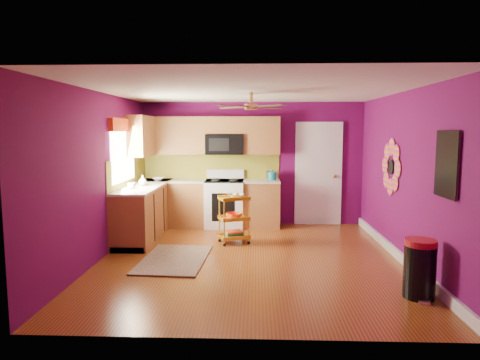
{
  "coord_description": "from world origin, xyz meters",
  "views": [
    {
      "loc": [
        0.08,
        -6.27,
        1.93
      ],
      "look_at": [
        -0.17,
        0.4,
        1.15
      ],
      "focal_mm": 32.0,
      "sensor_mm": 36.0,
      "label": 1
    }
  ],
  "objects": [
    {
      "name": "ceiling_fan",
      "position": [
        0.0,
        0.2,
        2.29
      ],
      "size": [
        1.01,
        1.01,
        0.26
      ],
      "color": "#BF8C3F",
      "rests_on": "ground"
    },
    {
      "name": "left_window",
      "position": [
        -2.22,
        1.05,
        1.74
      ],
      "size": [
        0.08,
        1.35,
        1.08
      ],
      "color": "white",
      "rests_on": "ground"
    },
    {
      "name": "shag_rug",
      "position": [
        -1.14,
        -0.1,
        0.01
      ],
      "size": [
        1.0,
        1.55,
        0.02
      ],
      "primitive_type": "cube",
      "rotation": [
        0.0,
        0.0,
        -0.05
      ],
      "color": "black",
      "rests_on": "ground"
    },
    {
      "name": "panel_door",
      "position": [
        1.35,
        2.47,
        1.02
      ],
      "size": [
        0.95,
        0.11,
        2.15
      ],
      "color": "white",
      "rests_on": "ground"
    },
    {
      "name": "soap_bottle_a",
      "position": [
        -1.97,
        1.34,
        1.02
      ],
      "size": [
        0.08,
        0.08,
        0.17
      ],
      "primitive_type": "imported",
      "color": "#EA3F72",
      "rests_on": "lower_cabinets"
    },
    {
      "name": "electric_range",
      "position": [
        -0.55,
        2.17,
        0.48
      ],
      "size": [
        0.76,
        0.66,
        1.13
      ],
      "color": "white",
      "rests_on": "ground"
    },
    {
      "name": "trash_can",
      "position": [
        1.97,
        -1.42,
        0.34
      ],
      "size": [
        0.43,
        0.44,
        0.69
      ],
      "color": "black",
      "rests_on": "ground"
    },
    {
      "name": "lower_cabinets",
      "position": [
        -1.35,
        1.82,
        0.43
      ],
      "size": [
        2.81,
        2.31,
        0.94
      ],
      "color": "brown",
      "rests_on": "ground"
    },
    {
      "name": "counter_cup",
      "position": [
        -2.04,
        0.86,
        0.99
      ],
      "size": [
        0.13,
        0.13,
        0.1
      ],
      "primitive_type": "imported",
      "color": "white",
      "rests_on": "lower_cabinets"
    },
    {
      "name": "right_wall_art",
      "position": [
        2.23,
        -0.34,
        1.44
      ],
      "size": [
        0.04,
        2.74,
        1.04
      ],
      "color": "black",
      "rests_on": "ground"
    },
    {
      "name": "upper_cabinetry",
      "position": [
        -1.24,
        2.17,
        1.8
      ],
      "size": [
        2.8,
        2.3,
        1.26
      ],
      "color": "brown",
      "rests_on": "ground"
    },
    {
      "name": "counter_dish",
      "position": [
        -1.86,
        2.09,
        0.97
      ],
      "size": [
        0.23,
        0.23,
        0.06
      ],
      "primitive_type": "imported",
      "color": "white",
      "rests_on": "lower_cabinets"
    },
    {
      "name": "room_envelope",
      "position": [
        0.03,
        0.0,
        1.63
      ],
      "size": [
        4.54,
        5.04,
        2.52
      ],
      "color": "#5D0A4D",
      "rests_on": "ground"
    },
    {
      "name": "toaster",
      "position": [
        0.4,
        2.28,
        1.03
      ],
      "size": [
        0.22,
        0.15,
        0.18
      ],
      "primitive_type": "cube",
      "color": "beige",
      "rests_on": "lower_cabinets"
    },
    {
      "name": "ground",
      "position": [
        0.0,
        0.0,
        0.0
      ],
      "size": [
        5.0,
        5.0,
        0.0
      ],
      "primitive_type": "plane",
      "color": "#652F0F",
      "rests_on": "ground"
    },
    {
      "name": "rolling_cart",
      "position": [
        -0.29,
        0.91,
        0.45
      ],
      "size": [
        0.58,
        0.5,
        0.88
      ],
      "color": "gold",
      "rests_on": "ground"
    },
    {
      "name": "teal_kettle",
      "position": [
        0.4,
        2.25,
        1.02
      ],
      "size": [
        0.18,
        0.18,
        0.21
      ],
      "color": "#128187",
      "rests_on": "lower_cabinets"
    },
    {
      "name": "soap_bottle_b",
      "position": [
        -1.96,
        1.28,
        1.03
      ],
      "size": [
        0.15,
        0.15,
        0.19
      ],
      "primitive_type": "imported",
      "color": "white",
      "rests_on": "lower_cabinets"
    }
  ]
}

